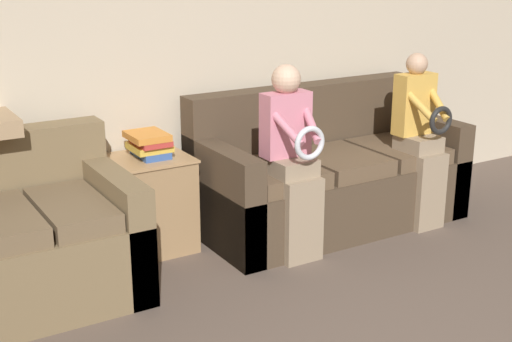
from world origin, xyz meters
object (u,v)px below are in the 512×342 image
(couch_main, at_px, (327,177))
(child_left_seated, at_px, (293,154))
(side_shelf, at_px, (152,202))
(book_stack, at_px, (149,144))
(child_right_seated, at_px, (421,134))

(couch_main, distance_m, child_left_seated, 0.75)
(side_shelf, bearing_deg, book_stack, -39.66)
(couch_main, distance_m, side_shelf, 1.31)
(book_stack, bearing_deg, couch_main, -9.08)
(book_stack, bearing_deg, side_shelf, 140.34)
(child_left_seated, xyz_separation_m, child_right_seated, (1.10, -0.00, -0.02))
(child_left_seated, height_order, child_right_seated, child_left_seated)
(child_left_seated, distance_m, child_right_seated, 1.10)
(couch_main, bearing_deg, child_left_seated, -146.48)
(child_left_seated, bearing_deg, side_shelf, 142.35)
(child_left_seated, bearing_deg, child_right_seated, -0.13)
(child_right_seated, bearing_deg, child_left_seated, 179.87)
(child_right_seated, bearing_deg, side_shelf, 162.68)
(side_shelf, distance_m, book_stack, 0.40)
(child_right_seated, relative_size, book_stack, 4.15)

